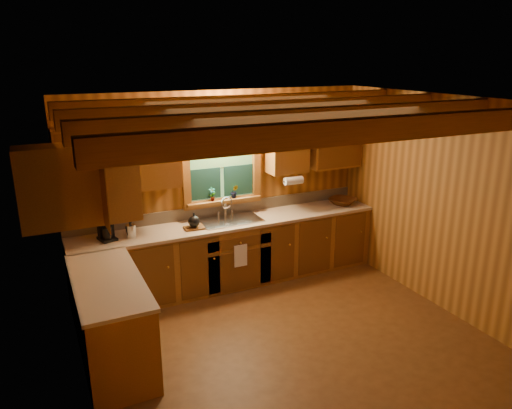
{
  "coord_description": "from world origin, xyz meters",
  "views": [
    {
      "loc": [
        -2.33,
        -4.09,
        3.02
      ],
      "look_at": [
        0.0,
        0.8,
        1.35
      ],
      "focal_mm": 33.95,
      "sensor_mm": 36.0,
      "label": 1
    }
  ],
  "objects": [
    {
      "name": "window_sill",
      "position": [
        0.0,
        1.82,
        1.12
      ],
      "size": [
        1.06,
        0.14,
        0.04
      ],
      "primitive_type": "cube",
      "color": "brown",
      "rests_on": "room"
    },
    {
      "name": "potted_plant_right",
      "position": [
        0.16,
        1.82,
        1.23
      ],
      "size": [
        0.12,
        0.11,
        0.19
      ],
      "primitive_type": "imported",
      "rotation": [
        0.0,
        0.0,
        -0.35
      ],
      "color": "brown",
      "rests_on": "window_sill"
    },
    {
      "name": "teakettle",
      "position": [
        -0.54,
        1.51,
        1.0
      ],
      "size": [
        0.15,
        0.15,
        0.19
      ],
      "rotation": [
        0.0,
        0.0,
        -0.21
      ],
      "color": "black",
      "rests_on": "cutting_board"
    },
    {
      "name": "wall_sconce",
      "position": [
        0.0,
        1.75,
        2.16
      ],
      "size": [
        0.45,
        0.21,
        0.17
      ],
      "color": "black",
      "rests_on": "room"
    },
    {
      "name": "upper_cabinets",
      "position": [
        -0.56,
        1.42,
        1.84
      ],
      "size": [
        4.19,
        1.77,
        0.78
      ],
      "color": "brown",
      "rests_on": "room"
    },
    {
      "name": "dish_towel",
      "position": [
        0.0,
        1.26,
        0.52
      ],
      "size": [
        0.18,
        0.01,
        0.3
      ],
      "primitive_type": "cube",
      "color": "white",
      "rests_on": "base_cabinets"
    },
    {
      "name": "sink",
      "position": [
        0.0,
        1.6,
        0.86
      ],
      "size": [
        0.82,
        0.48,
        0.43
      ],
      "color": "silver",
      "rests_on": "countertop"
    },
    {
      "name": "window",
      "position": [
        0.0,
        1.87,
        1.53
      ],
      "size": [
        1.12,
        0.08,
        1.0
      ],
      "color": "brown",
      "rests_on": "room"
    },
    {
      "name": "paper_towel_roll",
      "position": [
        0.92,
        1.53,
        1.37
      ],
      "size": [
        0.27,
        0.11,
        0.11
      ],
      "primitive_type": "cylinder",
      "rotation": [
        0.0,
        1.57,
        0.0
      ],
      "color": "white",
      "rests_on": "upper_cabinets"
    },
    {
      "name": "utensil_crock",
      "position": [
        -1.33,
        1.56,
        0.99
      ],
      "size": [
        0.13,
        0.13,
        0.36
      ],
      "rotation": [
        0.0,
        0.0,
        0.06
      ],
      "color": "silver",
      "rests_on": "countertop"
    },
    {
      "name": "countertop",
      "position": [
        -0.48,
        1.29,
        0.88
      ],
      "size": [
        4.2,
        2.24,
        0.04
      ],
      "color": "tan",
      "rests_on": "base_cabinets"
    },
    {
      "name": "backsplash",
      "position": [
        0.0,
        1.89,
        0.98
      ],
      "size": [
        4.2,
        0.02,
        0.16
      ],
      "primitive_type": "cube",
      "color": "tan",
      "rests_on": "room"
    },
    {
      "name": "coffee_maker",
      "position": [
        -1.61,
        1.61,
        1.06
      ],
      "size": [
        0.18,
        0.23,
        0.32
      ],
      "rotation": [
        0.0,
        0.0,
        0.25
      ],
      "color": "black",
      "rests_on": "countertop"
    },
    {
      "name": "base_cabinets",
      "position": [
        -0.49,
        1.28,
        0.43
      ],
      "size": [
        4.2,
        2.22,
        0.86
      ],
      "color": "brown",
      "rests_on": "ground"
    },
    {
      "name": "room",
      "position": [
        0.0,
        0.0,
        1.3
      ],
      "size": [
        4.2,
        4.2,
        4.2
      ],
      "color": "#5B3516",
      "rests_on": "ground"
    },
    {
      "name": "wicker_basket",
      "position": [
        1.79,
        1.57,
        0.95
      ],
      "size": [
        0.51,
        0.51,
        0.09
      ],
      "primitive_type": "imported",
      "rotation": [
        0.0,
        0.0,
        0.42
      ],
      "color": "#48230C",
      "rests_on": "countertop"
    },
    {
      "name": "potted_plant_left",
      "position": [
        -0.17,
        1.81,
        1.24
      ],
      "size": [
        0.11,
        0.09,
        0.19
      ],
      "primitive_type": "imported",
      "rotation": [
        0.0,
        0.0,
        0.19
      ],
      "color": "brown",
      "rests_on": "window_sill"
    },
    {
      "name": "ceiling_beams",
      "position": [
        0.0,
        0.0,
        2.49
      ],
      "size": [
        4.2,
        2.54,
        0.18
      ],
      "color": "brown",
      "rests_on": "room"
    },
    {
      "name": "cutting_board",
      "position": [
        -0.54,
        1.51,
        0.91
      ],
      "size": [
        0.27,
        0.2,
        0.02
      ],
      "primitive_type": "cube",
      "rotation": [
        0.0,
        0.0,
        -0.09
      ],
      "color": "brown",
      "rests_on": "countertop"
    },
    {
      "name": "dishwasher_panel",
      "position": [
        -1.47,
        0.68,
        0.43
      ],
      "size": [
        0.02,
        0.6,
        0.8
      ],
      "primitive_type": "cube",
      "color": "white",
      "rests_on": "base_cabinets"
    }
  ]
}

